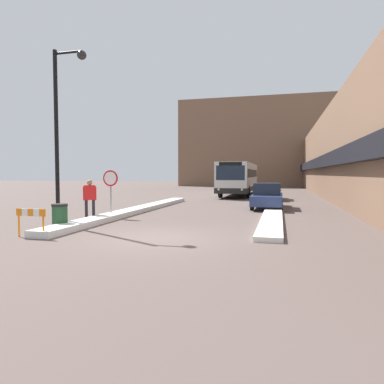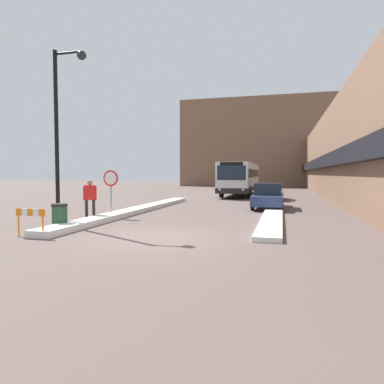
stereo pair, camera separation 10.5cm
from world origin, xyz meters
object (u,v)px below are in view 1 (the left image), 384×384
Objects in this scene: construction_barricade at (31,217)px; stop_sign at (111,183)px; city_bus at (239,178)px; street_lamp at (62,119)px; trash_bin at (60,216)px; pedestrian at (90,196)px; parked_car_middle at (271,191)px; parked_car_front at (267,196)px.

stop_sign is at bearing 89.58° from construction_barricade.
street_lamp reaches higher than city_bus.
street_lamp reaches higher than construction_barricade.
street_lamp reaches higher than trash_bin.
construction_barricade is at bearing -76.91° from street_lamp.
pedestrian is at bearing 96.61° from construction_barricade.
street_lamp reaches higher than pedestrian.
street_lamp is at bearing -103.24° from stop_sign.
street_lamp reaches higher than stop_sign.
trash_bin is at bearing -100.63° from city_bus.
parked_car_middle is 15.36m from stop_sign.
city_bus is 6.84× the size of pedestrian.
construction_barricade is at bearing -121.19° from parked_car_front.
pedestrian is at bearing -117.75° from parked_car_middle.
parked_car_middle is at bearing 34.76° from pedestrian.
stop_sign is at bearing -137.88° from parked_car_front.
stop_sign is at bearing 86.60° from trash_bin.
street_lamp is 3.92m from trash_bin.
stop_sign is (-7.10, -6.41, 0.87)m from parked_car_front.
parked_car_middle is at bearing 66.99° from trash_bin.
construction_barricade is (0.61, -2.62, -3.61)m from street_lamp.
construction_barricade is at bearing -99.46° from city_bus.
trash_bin is (0.43, -0.87, -3.80)m from street_lamp.
parked_car_front is at bearing 58.81° from construction_barricade.
stop_sign reaches higher than construction_barricade.
trash_bin is 0.86× the size of construction_barricade.
street_lamp is 3.67m from pedestrian.
parked_car_front reaches higher than construction_barricade.
city_bus is at bearing 79.37° from trash_bin.
parked_car_middle is 0.67× the size of street_lamp.
construction_barricade is at bearing -90.42° from stop_sign.
street_lamp is at bearing -115.35° from parked_car_middle.
street_lamp is 4.50m from construction_barricade.
city_bus reaches higher than construction_barricade.
pedestrian is (-0.55, -0.94, -0.54)m from stop_sign.
parked_car_middle is 4.24× the size of construction_barricade.
trash_bin is at bearing -63.42° from street_lamp.
trash_bin is (-7.31, -17.21, -0.21)m from parked_car_middle.
street_lamp is at bearing -130.19° from parked_car_front.
pedestrian is (-7.65, -7.35, 0.32)m from parked_car_front.
pedestrian reaches higher than construction_barricade.
parked_car_front is at bearing 16.40° from pedestrian.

